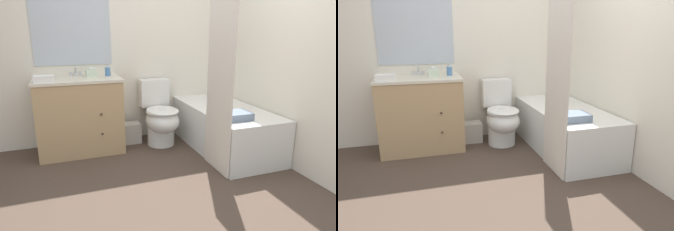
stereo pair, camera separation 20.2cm
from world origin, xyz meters
TOP-DOWN VIEW (x-y plane):
  - ground_plane at (0.00, 0.00)m, footprint 14.00×14.00m
  - wall_back at (-0.01, 1.70)m, footprint 8.00×0.06m
  - wall_right at (1.26, 0.84)m, footprint 0.05×2.67m
  - vanity_cabinet at (-0.76, 1.40)m, footprint 0.95×0.59m
  - sink_faucet at (-0.76, 1.59)m, footprint 0.14×0.12m
  - toilet at (0.19, 1.30)m, footprint 0.40×0.69m
  - bathtub at (0.87, 0.91)m, footprint 0.72×1.54m
  - shower_curtain at (0.49, 0.40)m, footprint 0.02×0.48m
  - wastebasket at (-0.15, 1.47)m, footprint 0.24×0.20m
  - tissue_box at (-0.59, 1.47)m, footprint 0.12×0.14m
  - soap_dispenser at (-0.41, 1.46)m, footprint 0.07×0.07m
  - hand_towel_folded at (-1.10, 1.21)m, footprint 0.20×0.14m
  - bath_towel_folded at (0.70, 0.42)m, footprint 0.31×0.23m

SIDE VIEW (x-z plane):
  - ground_plane at x=0.00m, z-range 0.00..0.00m
  - wastebasket at x=-0.15m, z-range 0.00..0.25m
  - bathtub at x=0.87m, z-range 0.00..0.51m
  - toilet at x=0.19m, z-range -0.05..0.74m
  - vanity_cabinet at x=-0.76m, z-range 0.01..0.88m
  - bath_towel_folded at x=0.70m, z-range 0.51..0.59m
  - hand_towel_folded at x=-1.10m, z-range 0.87..0.94m
  - sink_faucet at x=-0.76m, z-range 0.84..0.97m
  - tissue_box at x=-0.59m, z-range 0.86..0.97m
  - soap_dispenser at x=-0.41m, z-range 0.86..0.99m
  - shower_curtain at x=0.49m, z-range 0.00..1.88m
  - wall_right at x=1.26m, z-range 0.00..2.50m
  - wall_back at x=-0.01m, z-range 0.00..2.50m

